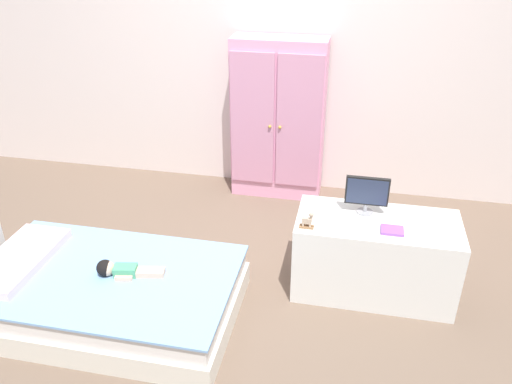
{
  "coord_description": "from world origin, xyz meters",
  "views": [
    {
      "loc": [
        0.64,
        -2.5,
        2.11
      ],
      "look_at": [
        0.07,
        0.28,
        0.58
      ],
      "focal_mm": 35.98,
      "sensor_mm": 36.0,
      "label": 1
    }
  ],
  "objects_px": {
    "bed": "(109,294)",
    "rocking_horse_toy": "(308,221)",
    "tv_stand": "(374,256)",
    "wardrobe": "(278,120)",
    "doll": "(118,269)",
    "book_purple": "(392,230)",
    "tv_monitor": "(367,193)"
  },
  "relations": [
    {
      "from": "rocking_horse_toy",
      "to": "book_purple",
      "type": "xyz_separation_m",
      "value": [
        0.48,
        0.06,
        -0.04
      ]
    },
    {
      "from": "tv_monitor",
      "to": "book_purple",
      "type": "relative_size",
      "value": 2.0
    },
    {
      "from": "doll",
      "to": "tv_stand",
      "type": "relative_size",
      "value": 0.4
    },
    {
      "from": "wardrobe",
      "to": "book_purple",
      "type": "relative_size",
      "value": 10.11
    },
    {
      "from": "doll",
      "to": "book_purple",
      "type": "relative_size",
      "value": 3.02
    },
    {
      "from": "doll",
      "to": "bed",
      "type": "bearing_deg",
      "value": -170.83
    },
    {
      "from": "book_purple",
      "to": "bed",
      "type": "bearing_deg",
      "value": -164.92
    },
    {
      "from": "doll",
      "to": "rocking_horse_toy",
      "type": "bearing_deg",
      "value": 19.13
    },
    {
      "from": "bed",
      "to": "rocking_horse_toy",
      "type": "distance_m",
      "value": 1.25
    },
    {
      "from": "tv_monitor",
      "to": "rocking_horse_toy",
      "type": "relative_size",
      "value": 2.48
    },
    {
      "from": "rocking_horse_toy",
      "to": "wardrobe",
      "type": "bearing_deg",
      "value": 106.58
    },
    {
      "from": "tv_stand",
      "to": "wardrobe",
      "type": "bearing_deg",
      "value": 124.29
    },
    {
      "from": "doll",
      "to": "tv_monitor",
      "type": "relative_size",
      "value": 1.51
    },
    {
      "from": "tv_stand",
      "to": "tv_monitor",
      "type": "distance_m",
      "value": 0.41
    },
    {
      "from": "bed",
      "to": "wardrobe",
      "type": "bearing_deg",
      "value": 67.35
    },
    {
      "from": "rocking_horse_toy",
      "to": "book_purple",
      "type": "height_order",
      "value": "rocking_horse_toy"
    },
    {
      "from": "wardrobe",
      "to": "rocking_horse_toy",
      "type": "relative_size",
      "value": 12.54
    },
    {
      "from": "tv_stand",
      "to": "tv_monitor",
      "type": "height_order",
      "value": "tv_monitor"
    },
    {
      "from": "wardrobe",
      "to": "book_purple",
      "type": "height_order",
      "value": "wardrobe"
    },
    {
      "from": "bed",
      "to": "tv_stand",
      "type": "xyz_separation_m",
      "value": [
        1.53,
        0.54,
        0.12
      ]
    },
    {
      "from": "rocking_horse_toy",
      "to": "book_purple",
      "type": "bearing_deg",
      "value": 6.73
    },
    {
      "from": "bed",
      "to": "tv_monitor",
      "type": "distance_m",
      "value": 1.65
    },
    {
      "from": "wardrobe",
      "to": "tv_stand",
      "type": "distance_m",
      "value": 1.49
    },
    {
      "from": "book_purple",
      "to": "doll",
      "type": "bearing_deg",
      "value": -164.64
    },
    {
      "from": "tv_stand",
      "to": "tv_monitor",
      "type": "relative_size",
      "value": 3.76
    },
    {
      "from": "wardrobe",
      "to": "rocking_horse_toy",
      "type": "xyz_separation_m",
      "value": [
        0.4,
        -1.35,
        -0.1
      ]
    },
    {
      "from": "book_purple",
      "to": "tv_stand",
      "type": "bearing_deg",
      "value": 124.85
    },
    {
      "from": "doll",
      "to": "wardrobe",
      "type": "height_order",
      "value": "wardrobe"
    },
    {
      "from": "bed",
      "to": "tv_stand",
      "type": "bearing_deg",
      "value": 19.32
    },
    {
      "from": "bed",
      "to": "rocking_horse_toy",
      "type": "height_order",
      "value": "rocking_horse_toy"
    },
    {
      "from": "tv_stand",
      "to": "tv_monitor",
      "type": "bearing_deg",
      "value": 137.27
    },
    {
      "from": "wardrobe",
      "to": "tv_monitor",
      "type": "height_order",
      "value": "wardrobe"
    }
  ]
}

